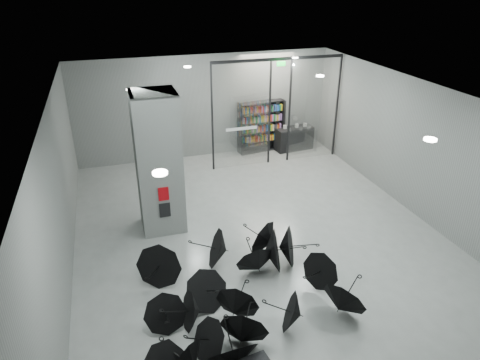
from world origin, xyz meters
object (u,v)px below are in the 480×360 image
object	(u,v)px
shop_counter	(294,138)
umbrella_cluster	(240,296)
column	(158,163)
bookshelf	(261,127)

from	to	relation	value
shop_counter	umbrella_cluster	xyz separation A→B (m)	(-4.98, -8.49, -0.16)
column	shop_counter	world-z (taller)	column
column	bookshelf	world-z (taller)	column
column	umbrella_cluster	bearing A→B (deg)	-74.25
column	umbrella_cluster	world-z (taller)	column
column	bookshelf	bearing A→B (deg)	45.06
umbrella_cluster	column	bearing A→B (deg)	105.75
column	bookshelf	size ratio (longest dim) A/B	1.92
column	umbrella_cluster	xyz separation A→B (m)	(1.12, -3.98, -1.69)
bookshelf	umbrella_cluster	bearing A→B (deg)	-120.60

